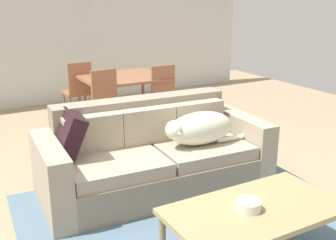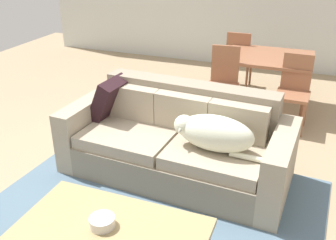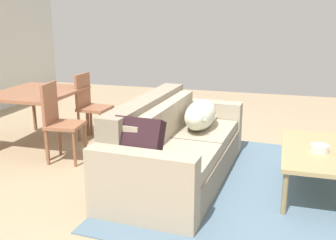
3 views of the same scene
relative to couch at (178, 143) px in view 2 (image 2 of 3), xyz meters
name	(u,v)px [view 2 (image 2 of 3)]	position (x,y,z in m)	size (l,w,h in m)	color
ground_plane	(169,174)	(-0.06, -0.09, -0.33)	(10.00, 10.00, 0.00)	tan
area_rug	(140,226)	(0.00, -0.93, -0.33)	(2.87, 2.70, 0.01)	slate
couch	(178,143)	(0.00, 0.00, 0.00)	(2.30, 1.12, 0.87)	gray
dog_on_left_cushion	(213,133)	(0.41, -0.21, 0.29)	(0.87, 0.36, 0.33)	silver
throw_pillow_by_left_arm	(110,99)	(-0.82, 0.11, 0.32)	(0.15, 0.44, 0.44)	black
coffee_table	(111,233)	(0.05, -1.48, 0.08)	(1.28, 0.71, 0.46)	tan
bowl_on_coffee_table	(102,222)	(-0.02, -1.48, 0.16)	(0.18, 0.18, 0.07)	silver
dining_table	(268,61)	(0.59, 2.06, 0.34)	(1.17, 1.00, 0.74)	#935D40
dining_chair_near_left	(223,80)	(0.11, 1.46, 0.20)	(0.44, 0.44, 0.96)	#935D40
dining_chair_near_right	(294,89)	(0.99, 1.49, 0.19)	(0.42, 0.42, 0.93)	#935D40
dining_chair_far_left	(239,58)	(0.08, 2.61, 0.17)	(0.40, 0.40, 0.92)	#935D40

